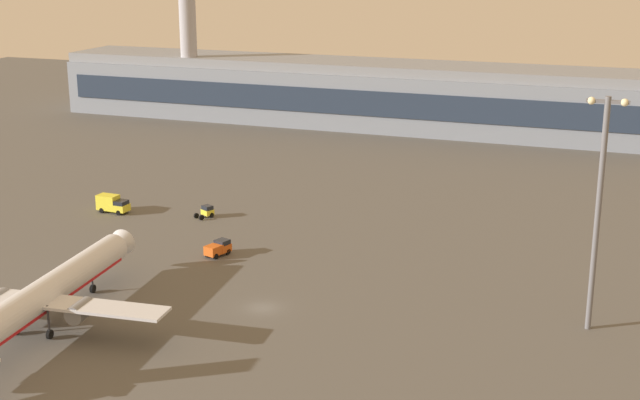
{
  "coord_description": "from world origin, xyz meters",
  "views": [
    {
      "loc": [
        43.6,
        -96.92,
        44.85
      ],
      "look_at": [
        -5.66,
        36.66,
        4.0
      ],
      "focal_mm": 49.93,
      "sensor_mm": 36.0,
      "label": 1
    }
  ],
  "objects_px": {
    "airplane_taxiway_distant": "(40,298)",
    "catering_truck": "(112,204)",
    "pushback_tug": "(207,211)",
    "apron_light_west": "(599,201)",
    "baggage_tractor": "(218,248)",
    "control_tower": "(188,21)"
  },
  "relations": [
    {
      "from": "airplane_taxiway_distant",
      "to": "apron_light_west",
      "type": "height_order",
      "value": "apron_light_west"
    },
    {
      "from": "pushback_tug",
      "to": "apron_light_west",
      "type": "bearing_deg",
      "value": 5.88
    },
    {
      "from": "airplane_taxiway_distant",
      "to": "baggage_tractor",
      "type": "height_order",
      "value": "airplane_taxiway_distant"
    },
    {
      "from": "control_tower",
      "to": "baggage_tractor",
      "type": "xyz_separation_m",
      "value": [
        56.51,
        -97.11,
        -24.56
      ]
    },
    {
      "from": "control_tower",
      "to": "airplane_taxiway_distant",
      "type": "relative_size",
      "value": 1.06
    },
    {
      "from": "baggage_tractor",
      "to": "control_tower",
      "type": "bearing_deg",
      "value": 136.8
    },
    {
      "from": "control_tower",
      "to": "pushback_tug",
      "type": "bearing_deg",
      "value": -60.21
    },
    {
      "from": "control_tower",
      "to": "catering_truck",
      "type": "relative_size",
      "value": 7.81
    },
    {
      "from": "control_tower",
      "to": "apron_light_west",
      "type": "relative_size",
      "value": 1.58
    },
    {
      "from": "control_tower",
      "to": "pushback_tug",
      "type": "xyz_separation_m",
      "value": [
        45.89,
        -80.16,
        -24.67
      ]
    },
    {
      "from": "baggage_tractor",
      "to": "catering_truck",
      "type": "xyz_separation_m",
      "value": [
        -27.38,
        13.84,
        0.4
      ]
    },
    {
      "from": "apron_light_west",
      "to": "airplane_taxiway_distant",
      "type": "bearing_deg",
      "value": -159.4
    },
    {
      "from": "airplane_taxiway_distant",
      "to": "catering_truck",
      "type": "relative_size",
      "value": 7.39
    },
    {
      "from": "pushback_tug",
      "to": "apron_light_west",
      "type": "height_order",
      "value": "apron_light_west"
    },
    {
      "from": "catering_truck",
      "to": "pushback_tug",
      "type": "bearing_deg",
      "value": 103.27
    },
    {
      "from": "baggage_tractor",
      "to": "catering_truck",
      "type": "bearing_deg",
      "value": 169.79
    },
    {
      "from": "pushback_tug",
      "to": "apron_light_west",
      "type": "relative_size",
      "value": 0.13
    },
    {
      "from": "control_tower",
      "to": "catering_truck",
      "type": "xyz_separation_m",
      "value": [
        29.13,
        -83.27,
        -24.16
      ]
    },
    {
      "from": "airplane_taxiway_distant",
      "to": "pushback_tug",
      "type": "bearing_deg",
      "value": 87.83
    },
    {
      "from": "baggage_tractor",
      "to": "airplane_taxiway_distant",
      "type": "bearing_deg",
      "value": -87.59
    },
    {
      "from": "airplane_taxiway_distant",
      "to": "catering_truck",
      "type": "distance_m",
      "value": 49.41
    },
    {
      "from": "control_tower",
      "to": "apron_light_west",
      "type": "bearing_deg",
      "value": -43.61
    }
  ]
}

